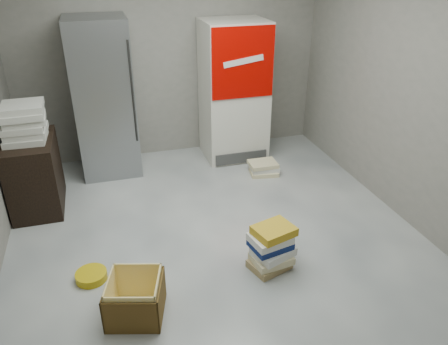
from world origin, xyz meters
TOP-DOWN VIEW (x-y plane):
  - ground at (0.00, 0.00)m, footprint 5.00×5.00m
  - room_shell at (0.00, 0.00)m, footprint 4.04×5.04m
  - steel_fridge at (-0.90, 2.13)m, footprint 0.70×0.72m
  - coke_cooler at (0.75, 2.12)m, footprint 0.80×0.73m
  - wood_shelf at (-1.73, 1.40)m, footprint 0.50×0.80m
  - supply_box_stack at (-1.72, 1.40)m, footprint 0.44×0.45m
  - phonebook_stack_main at (0.34, -0.30)m, footprint 0.44×0.38m
  - phonebook_stack_side at (0.94, 1.45)m, footprint 0.39×0.33m
  - cardboard_box at (-0.88, -0.53)m, footprint 0.52×0.52m
  - bucket_lid at (-1.22, -0.02)m, footprint 0.29×0.29m

SIDE VIEW (x-z plane):
  - ground at x=0.00m, z-range 0.00..0.00m
  - bucket_lid at x=-1.22m, z-range 0.00..0.07m
  - phonebook_stack_side at x=0.94m, z-range 0.00..0.16m
  - cardboard_box at x=-0.88m, z-range -0.03..0.31m
  - phonebook_stack_main at x=0.34m, z-range 0.00..0.42m
  - wood_shelf at x=-1.73m, z-range 0.00..0.80m
  - coke_cooler at x=0.75m, z-range 0.00..1.80m
  - steel_fridge at x=-0.90m, z-range 0.00..1.90m
  - supply_box_stack at x=-1.72m, z-range 0.80..1.19m
  - room_shell at x=0.00m, z-range 0.39..3.21m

